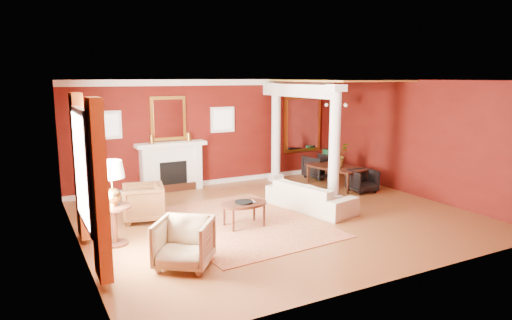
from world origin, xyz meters
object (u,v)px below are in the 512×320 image
armchair_stripe (184,241)px  sofa (310,192)px  side_table (112,188)px  armchair_leopard (143,201)px  dining_table (337,170)px  coffee_table (244,205)px

armchair_stripe → sofa: bearing=62.1°
sofa → side_table: bearing=79.1°
armchair_leopard → dining_table: 5.49m
coffee_table → sofa: bearing=11.3°
sofa → dining_table: bearing=-65.5°
armchair_leopard → coffee_table: armchair_leopard is taller
sofa → armchair_stripe: (-3.57, -1.69, 0.01)m
armchair_leopard → armchair_stripe: size_ratio=0.99×
coffee_table → side_table: (-2.49, 0.19, 0.59)m
sofa → dining_table: (1.92, 1.49, 0.03)m
coffee_table → side_table: 2.57m
armchair_stripe → side_table: (-0.78, 1.51, 0.61)m
side_table → armchair_leopard: bearing=55.2°
armchair_stripe → side_table: size_ratio=0.56×
armchair_stripe → dining_table: (5.49, 3.18, 0.02)m
coffee_table → dining_table: 4.21m
sofa → armchair_stripe: armchair_stripe is taller
armchair_stripe → side_table: bearing=154.2°
sofa → dining_table: 2.43m
armchair_leopard → side_table: size_ratio=0.55×
armchair_leopard → dining_table: dining_table is taller
sofa → armchair_leopard: (-3.55, 0.97, 0.01)m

